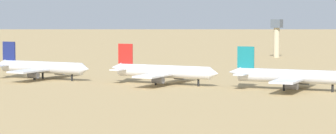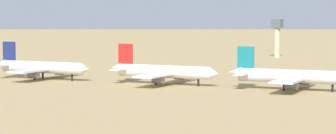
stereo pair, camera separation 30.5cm
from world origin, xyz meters
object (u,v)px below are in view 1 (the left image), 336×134
Objects in this scene: parked_jet_red_3 at (163,71)px; control_tower at (277,34)px; parked_jet_teal_4 at (290,76)px; parked_jet_navy_2 at (41,67)px.

parked_jet_red_3 is 1.99× the size of control_tower.
parked_jet_teal_4 is at bearing 2.81° from parked_jet_red_3.
control_tower is (-59.97, 150.97, 7.89)m from parked_jet_teal_4.
parked_jet_red_3 is at bearing 3.71° from parked_jet_navy_2.
control_tower reaches higher than parked_jet_teal_4.
parked_jet_red_3 is (47.36, 5.09, 0.01)m from parked_jet_navy_2.
parked_jet_navy_2 is at bearing -100.96° from control_tower.
control_tower is at bearing 106.50° from parked_jet_teal_4.
parked_jet_navy_2 is 162.58m from control_tower.
parked_jet_navy_2 is 1.99× the size of control_tower.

